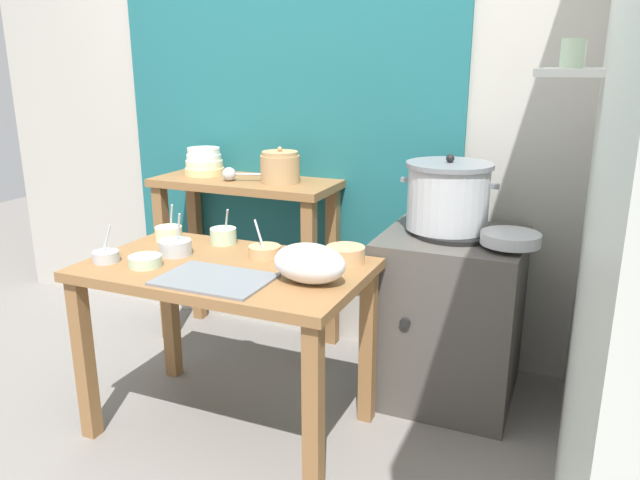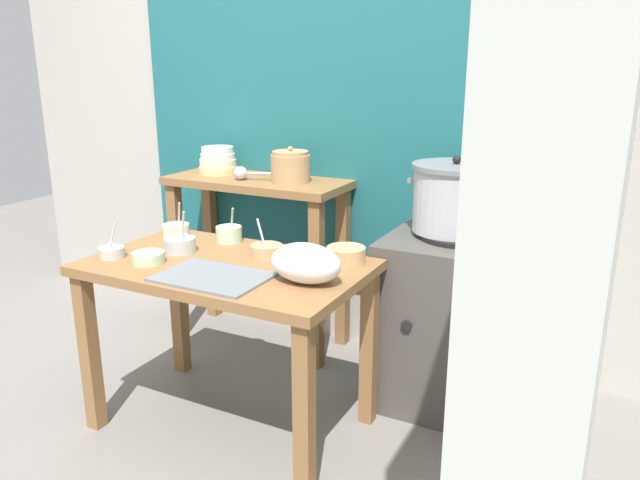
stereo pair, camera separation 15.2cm
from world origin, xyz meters
name	(u,v)px [view 1 (the left image)]	position (x,y,z in m)	size (l,w,h in m)	color
ground_plane	(209,429)	(0.00, 0.00, 0.00)	(9.00, 9.00, 0.00)	gray
wall_back	(329,98)	(0.08, 1.10, 1.30)	(4.40, 0.12, 2.60)	#B2ADA3
wall_right	(617,124)	(1.40, 0.20, 1.30)	(0.30, 3.20, 2.60)	silver
prep_table	(226,291)	(0.08, 0.06, 0.61)	(1.10, 0.66, 0.72)	olive
back_shelf_table	(246,221)	(-0.27, 0.83, 0.68)	(0.96, 0.40, 0.90)	olive
stove_block	(449,315)	(0.84, 0.70, 0.38)	(0.60, 0.61, 0.78)	#4C4742
steamer_pot	(448,196)	(0.80, 0.72, 0.93)	(0.42, 0.37, 0.33)	#B7BABF
clay_pot	(280,167)	(-0.07, 0.83, 0.98)	(0.20, 0.20, 0.18)	tan
bowl_stack_enamel	(204,162)	(-0.54, 0.87, 0.97)	(0.21, 0.21, 0.14)	#E5C684
ladle	(231,174)	(-0.32, 0.77, 0.94)	(0.24, 0.11, 0.07)	#B7BABF
serving_tray	(215,279)	(0.14, -0.11, 0.72)	(0.40, 0.28, 0.01)	slate
plastic_bag	(309,263)	(0.46, 0.01, 0.79)	(0.27, 0.17, 0.15)	white
wide_pan	(511,238)	(1.09, 0.58, 0.80)	(0.24, 0.24, 0.05)	#B7BABF
prep_bowl_0	(169,233)	(-0.33, 0.25, 0.76)	(0.12, 0.12, 0.17)	beige
prep_bowl_1	(175,247)	(-0.18, 0.10, 0.75)	(0.13, 0.13, 0.18)	#B7BABF
prep_bowl_2	(265,251)	(0.17, 0.21, 0.75)	(0.13, 0.13, 0.15)	tan
prep_bowl_3	(106,256)	(-0.37, -0.09, 0.75)	(0.10, 0.10, 0.15)	#B7BABF
prep_bowl_4	(345,254)	(0.50, 0.28, 0.75)	(0.15, 0.15, 0.06)	tan
prep_bowl_5	(223,235)	(-0.09, 0.31, 0.76)	(0.11, 0.11, 0.16)	#B7D1AD
prep_bowl_6	(145,261)	(-0.20, -0.08, 0.74)	(0.13, 0.13, 0.04)	#B7D1AD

